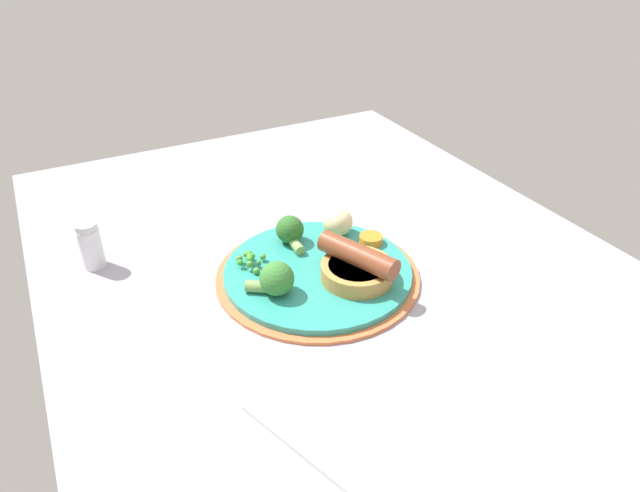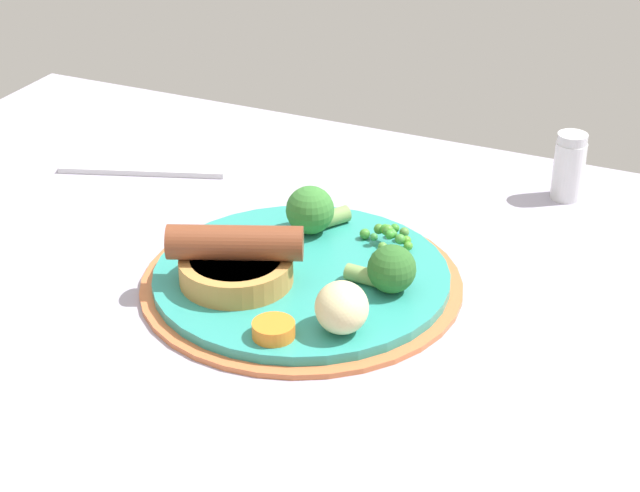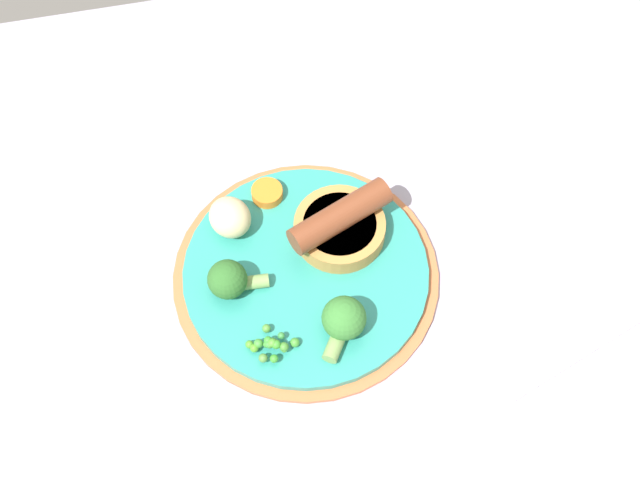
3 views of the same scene
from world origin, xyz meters
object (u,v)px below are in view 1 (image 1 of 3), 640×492
carrot_slice_0 (371,239)px  salt_shaker (91,245)px  broccoli_floret_near (290,231)px  fork (309,452)px  potato_chunk_0 (338,222)px  sausage_pudding (355,267)px  pea_pile (250,259)px  dinner_plate (318,274)px  broccoli_floret_far (275,279)px

carrot_slice_0 → salt_shaker: salt_shaker is taller
broccoli_floret_near → carrot_slice_0: size_ratio=1.83×
broccoli_floret_near → fork: (33.85, -13.88, -3.08)cm
potato_chunk_0 → fork: size_ratio=0.27×
sausage_pudding → pea_pile: size_ratio=2.18×
salt_shaker → carrot_slice_0: bearing=68.2°
pea_pile → salt_shaker: 22.79cm
sausage_pudding → pea_pile: bearing=27.1°
potato_chunk_0 → fork: 39.05cm
pea_pile → broccoli_floret_near: 8.19cm
potato_chunk_0 → salt_shaker: size_ratio=0.69×
sausage_pudding → carrot_slice_0: bearing=-67.5°
dinner_plate → salt_shaker: size_ratio=4.04×
sausage_pudding → carrot_slice_0: size_ratio=3.43×
pea_pile → broccoli_floret_far: broccoli_floret_far is taller
sausage_pudding → fork: bearing=117.8°
salt_shaker → pea_pile: bearing=57.8°
potato_chunk_0 → broccoli_floret_far: bearing=-57.2°
dinner_plate → salt_shaker: salt_shaker is taller
sausage_pudding → potato_chunk_0: sausage_pudding is taller
potato_chunk_0 → carrot_slice_0: potato_chunk_0 is taller
broccoli_floret_far → potato_chunk_0: 17.02cm
potato_chunk_0 → broccoli_floret_near: bearing=-99.5°
dinner_plate → carrot_slice_0: (-2.31, 10.11, 1.46)cm
sausage_pudding → carrot_slice_0: sausage_pudding is taller
dinner_plate → fork: (25.79, -14.27, -0.27)cm
dinner_plate → carrot_slice_0: 10.47cm
broccoli_floret_near → potato_chunk_0: same height
sausage_pudding → potato_chunk_0: size_ratio=2.45×
sausage_pudding → salt_shaker: (-21.73, -30.60, 0.09)cm
sausage_pudding → potato_chunk_0: (-11.31, 3.60, 0.07)cm
broccoli_floret_near → dinner_plate: bearing=-173.6°
dinner_plate → broccoli_floret_far: 8.30cm
dinner_plate → pea_pile: 9.66cm
salt_shaker → sausage_pudding: bearing=54.6°
potato_chunk_0 → salt_shaker: salt_shaker is taller
potato_chunk_0 → fork: potato_chunk_0 is taller
potato_chunk_0 → fork: (32.62, -21.23, -3.17)cm
dinner_plate → sausage_pudding: sausage_pudding is taller
broccoli_floret_near → salt_shaker: salt_shaker is taller
pea_pile → broccoli_floret_near: bearing=111.1°
dinner_plate → potato_chunk_0: 10.18cm
broccoli_floret_far → fork: bearing=-73.4°
dinner_plate → fork: size_ratio=1.58×
broccoli_floret_far → potato_chunk_0: (-9.21, 14.32, -0.10)cm
pea_pile → broccoli_floret_near: broccoli_floret_near is taller
potato_chunk_0 → pea_pile: bearing=-83.5°
carrot_slice_0 → salt_shaker: bearing=-111.8°
broccoli_floret_near → potato_chunk_0: (1.22, 7.35, 0.09)cm
dinner_plate → sausage_pudding: size_ratio=2.40×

